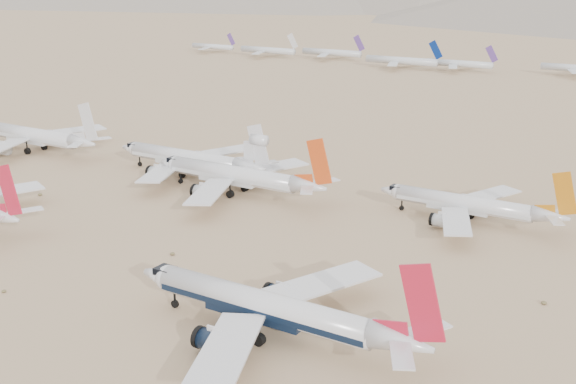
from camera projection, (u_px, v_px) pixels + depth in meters
name	position (u px, v px, depth m)	size (l,w,h in m)	color
ground	(257.00, 321.00, 117.27)	(7000.00, 7000.00, 0.00)	#9C7D5B
main_airliner	(274.00, 309.00, 110.25)	(50.62, 49.44, 17.86)	silver
row2_gold_tail	(471.00, 205.00, 161.84)	(42.01, 41.08, 14.96)	silver
row2_orange_tail	(239.00, 176.00, 181.75)	(49.36, 48.29, 17.61)	silver
row2_white_trijet	(192.00, 159.00, 198.69)	(48.60, 47.50, 17.22)	silver
row2_white_twin	(36.00, 136.00, 224.91)	(50.64, 49.55, 18.10)	silver
desert_scrub	(9.00, 333.00, 112.72)	(206.06, 121.67, 0.63)	brown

